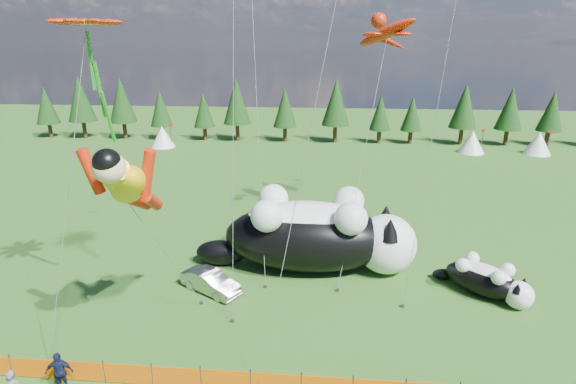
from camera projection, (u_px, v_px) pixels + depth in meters
The scene contains 12 objects.
ground at pixel (240, 343), 20.78m from camera, with size 160.00×160.00×0.00m, color #0E3209.
safety_fence at pixel (226, 380), 17.78m from camera, with size 22.06×0.06×1.10m.
tree_line at pixel (300, 113), 62.07m from camera, with size 90.00×4.00×8.00m, color black, non-canonical shape.
festival_tents at pixel (383, 140), 57.26m from camera, with size 50.00×3.20×2.80m, color white, non-canonical shape.
cat_large at pixel (317, 234), 26.98m from camera, with size 13.46×4.83×4.87m.
cat_small at pixel (487, 280), 24.43m from camera, with size 4.59×4.21×2.01m.
car at pixel (211, 282), 24.91m from camera, with size 1.27×3.65×1.20m, color #A7A7AB.
spectator_c at pixel (59, 372), 17.62m from camera, with size 1.06×0.54×1.80m, color #131836.
superhero_kite at pixel (128, 185), 18.22m from camera, with size 6.19×6.78×10.31m.
gecko_kite at pixel (386, 33), 29.78m from camera, with size 6.93×13.21×17.13m.
flower_kite at pixel (86, 27), 18.33m from camera, with size 3.72×5.61×14.44m.
diamond_kite_c at pixel (334, 9), 14.16m from camera, with size 3.11×1.77×15.63m.
Camera 1 is at (3.71, -17.26, 13.18)m, focal length 28.00 mm.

